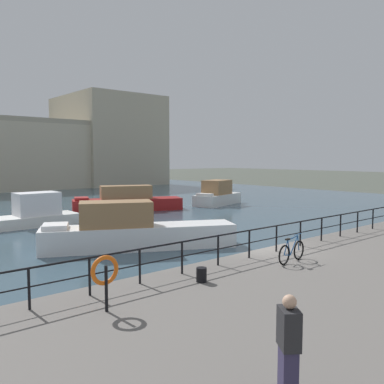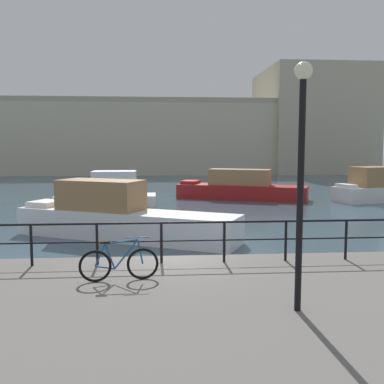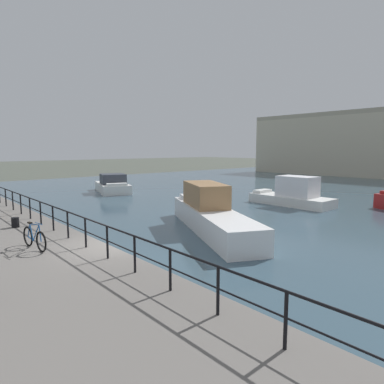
{
  "view_description": "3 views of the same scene",
  "coord_description": "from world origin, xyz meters",
  "px_view_note": "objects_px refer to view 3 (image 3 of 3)",
  "views": [
    {
      "loc": [
        -13.36,
        -10.94,
        4.76
      ],
      "look_at": [
        -0.46,
        4.21,
        3.07
      ],
      "focal_mm": 38.44,
      "sensor_mm": 36.0,
      "label": 1
    },
    {
      "loc": [
        -0.31,
        -11.97,
        3.99
      ],
      "look_at": [
        0.85,
        2.91,
        2.43
      ],
      "focal_mm": 41.57,
      "sensor_mm": 36.0,
      "label": 2
    },
    {
      "loc": [
        10.97,
        -5.58,
        4.44
      ],
      "look_at": [
        0.51,
        3.6,
        2.65
      ],
      "focal_mm": 31.57,
      "sensor_mm": 36.0,
      "label": 3
    }
  ],
  "objects_px": {
    "moored_cabin_cruiser": "(113,185)",
    "moored_white_yacht": "(293,194)",
    "moored_small_launch": "(210,213)",
    "parked_bicycle": "(34,238)",
    "mooring_bollard": "(15,222)"
  },
  "relations": [
    {
      "from": "moored_small_launch",
      "to": "parked_bicycle",
      "type": "distance_m",
      "value": 9.36
    },
    {
      "from": "moored_white_yacht",
      "to": "parked_bicycle",
      "type": "distance_m",
      "value": 20.04
    },
    {
      "from": "moored_small_launch",
      "to": "mooring_bollard",
      "type": "xyz_separation_m",
      "value": [
        -3.2,
        -8.94,
        0.26
      ]
    },
    {
      "from": "moored_cabin_cruiser",
      "to": "parked_bicycle",
      "type": "relative_size",
      "value": 3.85
    },
    {
      "from": "moored_cabin_cruiser",
      "to": "mooring_bollard",
      "type": "height_order",
      "value": "moored_cabin_cruiser"
    },
    {
      "from": "parked_bicycle",
      "to": "mooring_bollard",
      "type": "xyz_separation_m",
      "value": [
        -4.03,
        0.37,
        -0.17
      ]
    },
    {
      "from": "moored_cabin_cruiser",
      "to": "moored_white_yacht",
      "type": "bearing_deg",
      "value": 40.67
    },
    {
      "from": "parked_bicycle",
      "to": "moored_small_launch",
      "type": "bearing_deg",
      "value": 88.23
    },
    {
      "from": "moored_cabin_cruiser",
      "to": "parked_bicycle",
      "type": "bearing_deg",
      "value": -16.11
    },
    {
      "from": "moored_small_launch",
      "to": "mooring_bollard",
      "type": "relative_size",
      "value": 22.35
    },
    {
      "from": "moored_white_yacht",
      "to": "moored_small_launch",
      "type": "distance_m",
      "value": 10.68
    },
    {
      "from": "moored_white_yacht",
      "to": "moored_cabin_cruiser",
      "type": "bearing_deg",
      "value": 22.15
    },
    {
      "from": "moored_white_yacht",
      "to": "mooring_bollard",
      "type": "relative_size",
      "value": 14.85
    },
    {
      "from": "mooring_bollard",
      "to": "moored_small_launch",
      "type": "bearing_deg",
      "value": 70.33
    },
    {
      "from": "moored_small_launch",
      "to": "mooring_bollard",
      "type": "distance_m",
      "value": 9.5
    }
  ]
}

